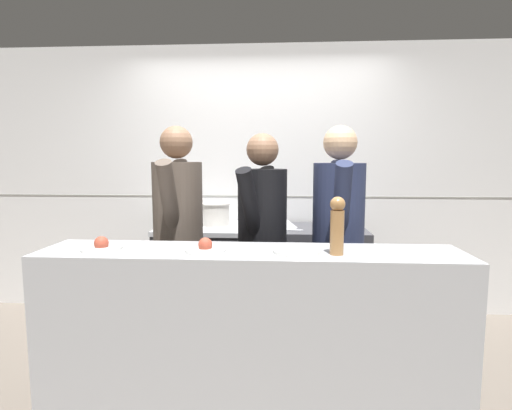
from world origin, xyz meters
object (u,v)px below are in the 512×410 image
(chef_head_cook, at_px, (178,234))
(pepper_mill, at_px, (337,224))
(chef_line, at_px, (338,238))
(plated_dish_appetiser, at_px, (205,248))
(mixing_bowl_steel, at_px, (286,223))
(plated_dish_dessert, at_px, (297,251))
(plated_dish_main, at_px, (102,247))
(chef_sous, at_px, (262,241))
(oven_range, at_px, (208,275))
(stock_pot, at_px, (215,213))
(chefs_knife, at_px, (280,229))

(chef_head_cook, bearing_deg, pepper_mill, -34.76)
(chef_head_cook, bearing_deg, chef_line, -2.66)
(chef_head_cook, xyz_separation_m, chef_line, (1.14, -0.05, -0.00))
(plated_dish_appetiser, bearing_deg, mixing_bowl_steel, 72.04)
(plated_dish_dessert, xyz_separation_m, chef_line, (0.31, 0.64, -0.05))
(plated_dish_dessert, relative_size, pepper_mill, 0.84)
(plated_dish_dessert, distance_m, chef_head_cook, 1.08)
(plated_dish_main, relative_size, pepper_mill, 0.73)
(chef_sous, bearing_deg, chef_line, 18.14)
(plated_dish_main, bearing_deg, chef_line, 24.89)
(oven_range, distance_m, chef_head_cook, 0.89)
(stock_pot, distance_m, chef_sous, 0.92)
(chefs_knife, relative_size, chef_line, 0.20)
(mixing_bowl_steel, height_order, plated_dish_appetiser, plated_dish_appetiser)
(plated_dish_appetiser, distance_m, chef_sous, 0.72)
(oven_range, xyz_separation_m, chef_head_cook, (-0.08, -0.72, 0.51))
(stock_pot, relative_size, plated_dish_dessert, 1.09)
(chef_head_cook, height_order, chef_sous, chef_head_cook)
(stock_pot, bearing_deg, pepper_mill, -58.50)
(stock_pot, xyz_separation_m, mixing_bowl_steel, (0.65, -0.03, -0.08))
(plated_dish_dessert, distance_m, chef_sous, 0.69)
(pepper_mill, bearing_deg, plated_dish_appetiser, 178.12)
(mixing_bowl_steel, xyz_separation_m, pepper_mill, (0.25, -1.43, 0.23))
(chef_head_cook, bearing_deg, stock_pot, 79.00)
(stock_pot, distance_m, plated_dish_main, 1.50)
(plated_dish_main, xyz_separation_m, pepper_mill, (1.29, -0.02, 0.14))
(chefs_knife, bearing_deg, chef_line, -57.89)
(plated_dish_dessert, relative_size, chef_sous, 0.15)
(chef_line, bearing_deg, pepper_mill, -95.43)
(chef_sous, bearing_deg, pepper_mill, -38.60)
(mixing_bowl_steel, distance_m, plated_dish_dessert, 1.41)
(chef_line, bearing_deg, chef_head_cook, -179.28)
(mixing_bowl_steel, distance_m, plated_dish_appetiser, 1.49)
(plated_dish_appetiser, bearing_deg, chefs_knife, 72.89)
(stock_pot, distance_m, plated_dish_dessert, 1.59)
(chefs_knife, distance_m, chef_line, 0.77)
(plated_dish_dessert, xyz_separation_m, chef_head_cook, (-0.83, 0.69, -0.05))
(chef_line, bearing_deg, stock_pot, 144.52)
(mixing_bowl_steel, bearing_deg, chef_sous, -103.14)
(stock_pot, relative_size, chef_head_cook, 0.16)
(pepper_mill, relative_size, chef_sous, 0.18)
(chefs_knife, relative_size, chef_sous, 0.20)
(chef_head_cook, xyz_separation_m, chef_sous, (0.61, -0.04, -0.03))
(chef_head_cook, height_order, chef_line, chef_head_cook)
(oven_range, height_order, plated_dish_dessert, plated_dish_dessert)
(plated_dish_appetiser, bearing_deg, oven_range, 100.10)
(plated_dish_dessert, bearing_deg, plated_dish_main, -179.57)
(chef_head_cook, bearing_deg, plated_dish_dessert, -39.80)
(oven_range, relative_size, mixing_bowl_steel, 4.53)
(chef_sous, bearing_deg, stock_pot, 139.93)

